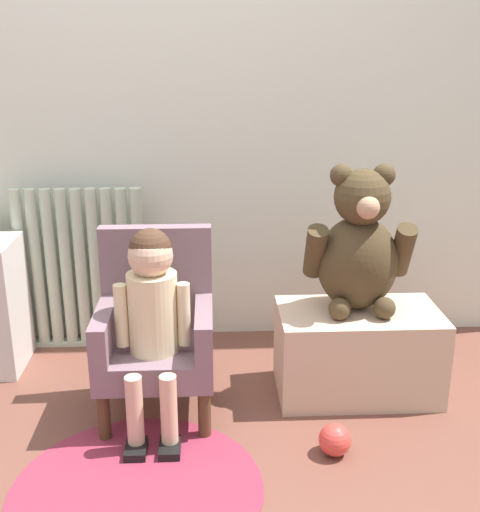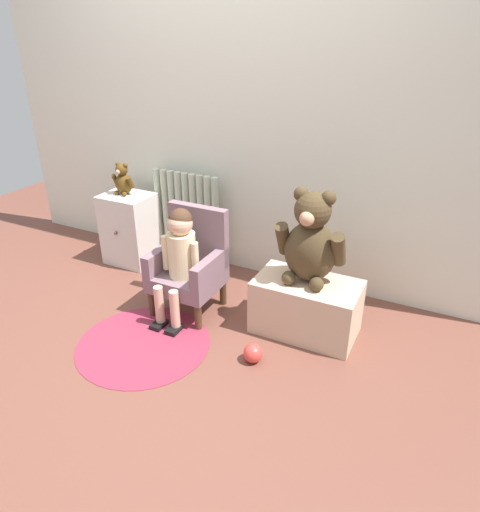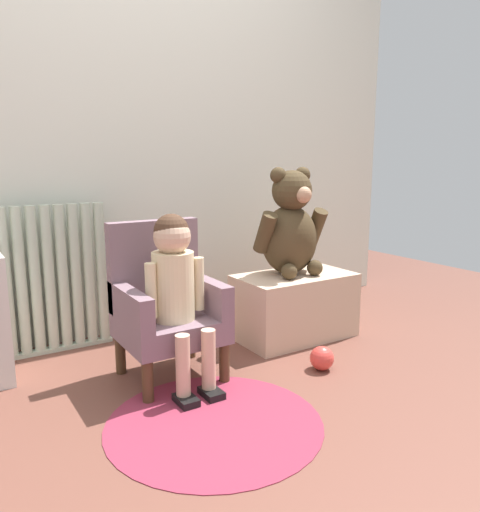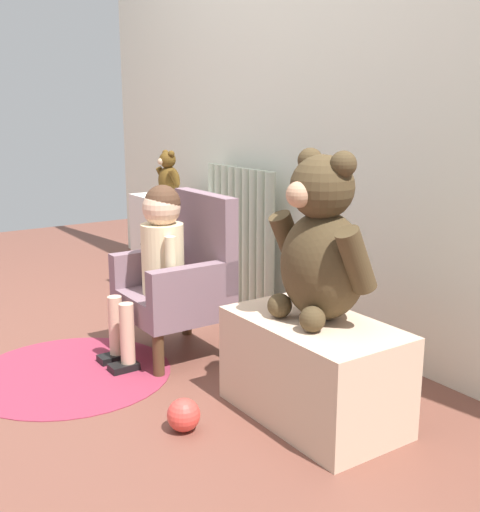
{
  "view_description": "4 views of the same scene",
  "coord_description": "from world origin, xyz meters",
  "px_view_note": "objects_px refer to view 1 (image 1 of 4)",
  "views": [
    {
      "loc": [
        0.23,
        -1.61,
        1.27
      ],
      "look_at": [
        0.33,
        0.51,
        0.57
      ],
      "focal_mm": 45.0,
      "sensor_mm": 36.0,
      "label": 1
    },
    {
      "loc": [
        1.45,
        -1.64,
        1.63
      ],
      "look_at": [
        0.4,
        0.45,
        0.46
      ],
      "focal_mm": 32.0,
      "sensor_mm": 36.0,
      "label": 2
    },
    {
      "loc": [
        -0.78,
        -1.4,
        0.92
      ],
      "look_at": [
        0.39,
        0.47,
        0.49
      ],
      "focal_mm": 35.0,
      "sensor_mm": 36.0,
      "label": 3
    },
    {
      "loc": [
        2.26,
        -0.73,
        1.01
      ],
      "look_at": [
        0.45,
        0.49,
        0.49
      ],
      "focal_mm": 45.0,
      "sensor_mm": 36.0,
      "label": 4
    }
  ],
  "objects_px": {
    "low_bench": "(357,352)",
    "large_teddy_bear": "(359,247)",
    "floor_rug": "(137,489)",
    "child_figure": "(152,303)",
    "child_armchair": "(156,329)",
    "radiator": "(81,270)",
    "toy_ball": "(335,440)"
  },
  "relations": [
    {
      "from": "floor_rug",
      "to": "child_figure",
      "type": "bearing_deg",
      "value": 84.78
    },
    {
      "from": "large_teddy_bear",
      "to": "radiator",
      "type": "bearing_deg",
      "value": 158.69
    },
    {
      "from": "large_teddy_bear",
      "to": "toy_ball",
      "type": "bearing_deg",
      "value": -108.75
    },
    {
      "from": "low_bench",
      "to": "large_teddy_bear",
      "type": "distance_m",
      "value": 0.41
    },
    {
      "from": "child_armchair",
      "to": "toy_ball",
      "type": "distance_m",
      "value": 0.72
    },
    {
      "from": "radiator",
      "to": "child_armchair",
      "type": "height_order",
      "value": "radiator"
    },
    {
      "from": "child_armchair",
      "to": "large_teddy_bear",
      "type": "bearing_deg",
      "value": 7.59
    },
    {
      "from": "low_bench",
      "to": "floor_rug",
      "type": "xyz_separation_m",
      "value": [
        -0.78,
        -0.55,
        -0.16
      ]
    },
    {
      "from": "child_figure",
      "to": "low_bench",
      "type": "xyz_separation_m",
      "value": [
        0.75,
        0.18,
        -0.29
      ]
    },
    {
      "from": "large_teddy_bear",
      "to": "child_figure",
      "type": "bearing_deg",
      "value": -164.33
    },
    {
      "from": "child_armchair",
      "to": "large_teddy_bear",
      "type": "height_order",
      "value": "large_teddy_bear"
    },
    {
      "from": "low_bench",
      "to": "child_armchair",
      "type": "bearing_deg",
      "value": -174.85
    },
    {
      "from": "child_armchair",
      "to": "toy_ball",
      "type": "xyz_separation_m",
      "value": [
        0.59,
        -0.33,
        -0.26
      ]
    },
    {
      "from": "child_figure",
      "to": "floor_rug",
      "type": "distance_m",
      "value": 0.58
    },
    {
      "from": "child_armchair",
      "to": "toy_ball",
      "type": "height_order",
      "value": "child_armchair"
    },
    {
      "from": "child_armchair",
      "to": "low_bench",
      "type": "distance_m",
      "value": 0.76
    },
    {
      "from": "floor_rug",
      "to": "low_bench",
      "type": "bearing_deg",
      "value": 34.9
    },
    {
      "from": "child_figure",
      "to": "toy_ball",
      "type": "relative_size",
      "value": 6.61
    },
    {
      "from": "child_figure",
      "to": "large_teddy_bear",
      "type": "xyz_separation_m",
      "value": [
        0.74,
        0.21,
        0.12
      ]
    },
    {
      "from": "radiator",
      "to": "large_teddy_bear",
      "type": "height_order",
      "value": "large_teddy_bear"
    },
    {
      "from": "radiator",
      "to": "toy_ball",
      "type": "relative_size",
      "value": 6.66
    },
    {
      "from": "child_figure",
      "to": "child_armchair",
      "type": "bearing_deg",
      "value": 90.0
    },
    {
      "from": "child_armchair",
      "to": "floor_rug",
      "type": "distance_m",
      "value": 0.57
    },
    {
      "from": "large_teddy_bear",
      "to": "toy_ball",
      "type": "distance_m",
      "value": 0.69
    },
    {
      "from": "child_figure",
      "to": "toy_ball",
      "type": "xyz_separation_m",
      "value": [
        0.59,
        -0.22,
        -0.4
      ]
    },
    {
      "from": "radiator",
      "to": "toy_ball",
      "type": "xyz_separation_m",
      "value": [
        0.95,
        -0.86,
        -0.3
      ]
    },
    {
      "from": "low_bench",
      "to": "toy_ball",
      "type": "distance_m",
      "value": 0.44
    },
    {
      "from": "low_bench",
      "to": "toy_ball",
      "type": "xyz_separation_m",
      "value": [
        -0.16,
        -0.4,
        -0.11
      ]
    },
    {
      "from": "child_figure",
      "to": "floor_rug",
      "type": "xyz_separation_m",
      "value": [
        -0.03,
        -0.37,
        -0.45
      ]
    },
    {
      "from": "child_figure",
      "to": "large_teddy_bear",
      "type": "bearing_deg",
      "value": 15.67
    },
    {
      "from": "radiator",
      "to": "child_figure",
      "type": "distance_m",
      "value": 0.74
    },
    {
      "from": "child_armchair",
      "to": "child_figure",
      "type": "relative_size",
      "value": 0.93
    }
  ]
}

